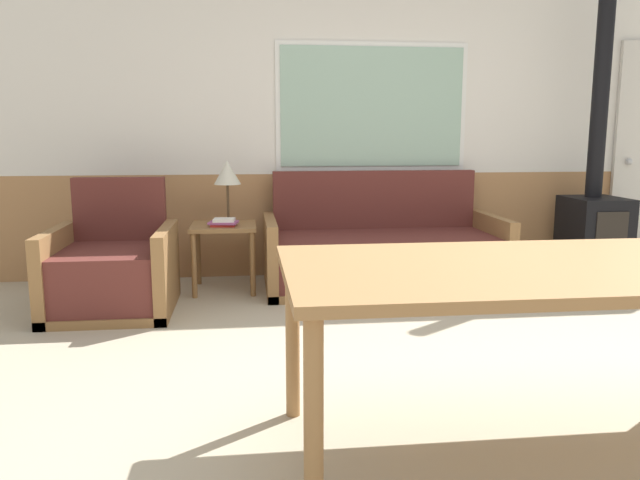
% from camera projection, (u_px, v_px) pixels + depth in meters
% --- Properties ---
extents(ground_plane, '(16.00, 16.00, 0.00)m').
position_uv_depth(ground_plane, '(474.00, 394.00, 2.92)').
color(ground_plane, '#B2A58C').
extents(wall_back, '(7.20, 0.09, 2.70)m').
position_uv_depth(wall_back, '(369.00, 115.00, 5.26)').
color(wall_back, '#AD7A4C').
rests_on(wall_back, ground_plane).
extents(couch, '(1.85, 0.86, 0.90)m').
position_uv_depth(couch, '(382.00, 254.00, 4.93)').
color(couch, olive).
rests_on(couch, ground_plane).
extents(armchair, '(0.81, 0.85, 0.89)m').
position_uv_depth(armchair, '(113.00, 272.00, 4.26)').
color(armchair, olive).
rests_on(armchair, ground_plane).
extents(side_table, '(0.49, 0.49, 0.51)m').
position_uv_depth(side_table, '(224.00, 236.00, 4.80)').
color(side_table, olive).
rests_on(side_table, ground_plane).
extents(table_lamp, '(0.21, 0.21, 0.49)m').
position_uv_depth(table_lamp, '(227.00, 175.00, 4.81)').
color(table_lamp, '#4C3823').
rests_on(table_lamp, side_table).
extents(book_stack, '(0.23, 0.19, 0.06)m').
position_uv_depth(book_stack, '(224.00, 222.00, 4.69)').
color(book_stack, '#B22823').
rests_on(book_stack, side_table).
extents(dining_table, '(1.97, 0.95, 0.74)m').
position_uv_depth(dining_table, '(550.00, 280.00, 2.30)').
color(dining_table, '#9E7042').
rests_on(dining_table, ground_plane).
extents(wood_stove, '(0.44, 0.51, 2.39)m').
position_uv_depth(wood_stove, '(595.00, 207.00, 5.15)').
color(wood_stove, black).
rests_on(wood_stove, ground_plane).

